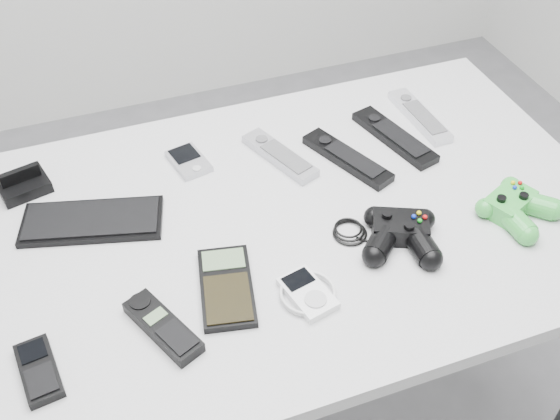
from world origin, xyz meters
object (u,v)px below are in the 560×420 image
object	(u,v)px
remote_black_a	(347,158)
controller_black	(401,232)
pda	(189,161)
remote_silver_b	(420,115)
controller_green	(516,205)
mobile_phone	(39,370)
mp3_player	(308,293)
pda_keyboard	(92,221)
cordless_handset	(163,326)
desk	(298,240)
remote_black_b	(394,136)
calculator	(226,287)
remote_silver_a	(280,155)

from	to	relation	value
remote_black_a	controller_black	xyz separation A→B (m)	(-0.00, -0.24, 0.01)
pda	remote_silver_b	bearing A→B (deg)	-15.14
remote_silver_b	controller_green	bearing A→B (deg)	-89.12
mobile_phone	mp3_player	xyz separation A→B (m)	(0.43, 0.00, -0.00)
pda_keyboard	cordless_handset	distance (m)	0.29
desk	remote_black_a	bearing A→B (deg)	36.74
pda	remote_silver_b	distance (m)	0.52
remote_black_a	remote_silver_b	distance (m)	0.23
remote_black_b	calculator	world-z (taller)	remote_black_b
remote_black_b	cordless_handset	world-z (taller)	cordless_handset
cordless_handset	controller_green	xyz separation A→B (m)	(0.68, 0.04, 0.01)
calculator	controller_black	xyz separation A→B (m)	(0.32, 0.00, 0.02)
pda_keyboard	remote_black_a	bearing A→B (deg)	15.31
remote_silver_a	controller_green	distance (m)	0.47
remote_silver_a	remote_black_b	size ratio (longest dim) A/B	0.86
remote_black_a	controller_green	size ratio (longest dim) A/B	1.49
remote_silver_a	remote_black_b	world-z (taller)	same
cordless_handset	mp3_player	xyz separation A→B (m)	(0.24, -0.01, -0.00)
remote_black_a	cordless_handset	xyz separation A→B (m)	(-0.45, -0.29, 0.00)
remote_silver_b	controller_black	size ratio (longest dim) A/B	0.85
remote_black_b	remote_silver_a	bearing A→B (deg)	159.64
cordless_handset	controller_green	distance (m)	0.68
pda_keyboard	cordless_handset	xyz separation A→B (m)	(0.07, -0.28, 0.00)
controller_green	remote_silver_b	bearing A→B (deg)	69.23
mobile_phone	mp3_player	distance (m)	0.43
desk	remote_silver_b	size ratio (longest dim) A/B	5.93
remote_silver_b	controller_black	xyz separation A→B (m)	(-0.21, -0.32, 0.01)
pda_keyboard	remote_silver_b	size ratio (longest dim) A/B	1.27
controller_black	remote_silver_b	bearing A→B (deg)	80.28
pda_keyboard	remote_silver_b	bearing A→B (deg)	21.50
desk	pda	xyz separation A→B (m)	(-0.16, 0.21, 0.08)
desk	remote_black_b	size ratio (longest dim) A/B	5.46
remote_black_a	remote_black_b	size ratio (longest dim) A/B	0.97
remote_silver_a	mp3_player	size ratio (longest dim) A/B	1.87
mobile_phone	controller_green	world-z (taller)	controller_green
pda_keyboard	remote_black_a	world-z (taller)	remote_black_a
cordless_handset	controller_black	distance (m)	0.45
controller_green	mobile_phone	bearing A→B (deg)	159.12
cordless_handset	remote_silver_b	bearing A→B (deg)	4.79
calculator	controller_black	distance (m)	0.33
mobile_phone	calculator	distance (m)	0.32
desk	remote_silver_a	xyz separation A→B (m)	(0.02, 0.17, 0.08)
pda_keyboard	remote_black_b	xyz separation A→B (m)	(0.64, 0.04, 0.00)
remote_black_a	desk	bearing A→B (deg)	-166.35
desk	controller_green	size ratio (longest dim) A/B	8.39
remote_black_b	controller_green	distance (m)	0.30
desk	remote_black_a	distance (m)	0.20
remote_black_a	controller_green	xyz separation A→B (m)	(0.23, -0.25, 0.01)
pda	desk	bearing A→B (deg)	-66.36
pda	controller_green	xyz separation A→B (m)	(0.54, -0.35, 0.01)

